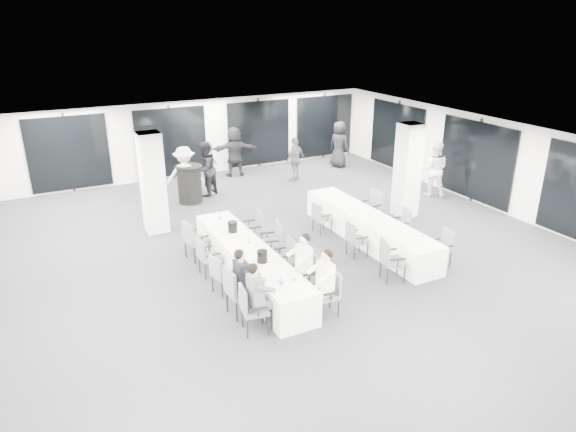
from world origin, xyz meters
The scene contains 43 objects.
room centered at (0.89, 1.11, 1.39)m, with size 14.04×16.04×2.84m.
column_left centered at (-2.80, 3.20, 1.40)m, with size 0.60×0.60×2.80m, color silver.
column_right centered at (4.20, 1.00, 1.40)m, with size 0.60×0.60×2.80m, color silver.
banquet_table_main centered at (-1.58, -0.59, 0.38)m, with size 0.90×5.00×0.75m, color white.
banquet_table_side centered at (2.04, -0.14, 0.38)m, with size 0.90×5.00×0.75m, color white.
cocktail_table centered at (-1.24, 5.08, 0.61)m, with size 0.88×0.88×1.21m.
chair_main_left_near centered at (-2.42, -2.60, 0.55)m, with size 0.56×0.60×0.97m.
chair_main_left_second centered at (-2.42, -1.94, 0.60)m, with size 0.56×0.62×1.04m.
chair_main_left_mid centered at (-2.41, -0.97, 0.51)m, with size 0.54×0.57×0.89m.
chair_main_left_fourth centered at (-2.41, -0.02, 0.53)m, with size 0.49×0.54×0.93m.
chair_main_left_far centered at (-2.42, 0.93, 0.57)m, with size 0.61×0.64×1.00m.
chair_main_right_near centered at (-0.75, -2.73, 0.53)m, with size 0.51×0.56×0.93m.
chair_main_right_second centered at (-0.75, -1.85, 0.54)m, with size 0.52×0.57×0.95m.
chair_main_right_mid centered at (-0.75, -0.82, 0.51)m, with size 0.48×0.53×0.89m.
chair_main_right_fourth centered at (-0.74, -0.09, 0.59)m, with size 0.63×0.66×1.03m.
chair_main_right_far centered at (-0.75, 0.99, 0.55)m, with size 0.53×0.57×0.96m.
chair_side_left_near centered at (1.20, -2.14, 0.56)m, with size 0.60×0.63×0.98m.
chair_side_left_mid centered at (1.21, -0.74, 0.51)m, with size 0.47×0.53×0.90m.
chair_side_left_far centered at (1.21, 0.97, 0.50)m, with size 0.47×0.52×0.87m.
chair_side_right_near centered at (2.86, -2.07, 0.50)m, with size 0.48×0.52×0.88m.
chair_side_right_mid centered at (2.86, -0.51, 0.52)m, with size 0.55×0.58×0.90m.
chair_side_right_far centered at (2.87, 0.84, 0.57)m, with size 0.58×0.62×1.00m.
seated_guest_a centered at (-2.25, -2.62, 0.81)m, with size 0.50×0.38×1.44m.
seated_guest_b centered at (-2.25, -1.93, 0.81)m, with size 0.50×0.38×1.44m.
seated_guest_c centered at (-0.91, -2.72, 0.81)m, with size 0.50×0.38×1.44m.
seated_guest_d centered at (-0.91, -1.85, 0.81)m, with size 0.50×0.38×1.44m.
standing_guest_a centered at (-0.29, 5.70, 1.01)m, with size 0.73×0.59×2.01m, color #525459.
standing_guest_b centered at (-0.57, 5.47, 1.04)m, with size 1.01×0.61×2.09m, color black.
standing_guest_c centered at (-1.34, 5.19, 1.03)m, with size 1.34×0.68×2.06m, color white.
standing_guest_d centered at (2.88, 5.61, 0.91)m, with size 1.07×0.60×1.82m, color #525459.
standing_guest_e centered at (5.30, 6.45, 1.03)m, with size 0.99×0.61×2.06m, color black.
standing_guest_f centered at (1.15, 7.17, 1.07)m, with size 1.96×0.75×2.13m, color black.
standing_guest_g centered at (-1.91, 6.52, 0.93)m, with size 0.68×0.55×1.85m, color black.
standing_guest_h centered at (6.20, 2.01, 1.04)m, with size 1.01×0.61×2.09m, color white.
ice_bucket_near centered at (-1.60, -1.35, 0.88)m, with size 0.23×0.23×0.26m, color black.
ice_bucket_far centered at (-1.56, 0.47, 0.88)m, with size 0.23×0.23×0.27m, color black.
water_bottle_a centered at (-1.71, -2.50, 0.86)m, with size 0.07×0.07×0.22m, color silver.
water_bottle_b centered at (-1.51, -0.43, 0.85)m, with size 0.06×0.06×0.19m, color silver.
water_bottle_c centered at (-1.59, 1.28, 0.85)m, with size 0.07×0.07×0.21m, color silver.
plate_a centered at (-1.67, -2.32, 0.76)m, with size 0.21×0.21×0.03m.
plate_b centered at (-1.38, -2.41, 0.76)m, with size 0.18×0.18×0.03m.
plate_c centered at (-1.44, -0.89, 0.76)m, with size 0.18×0.18×0.03m.
wine_glass centered at (-1.48, -2.45, 0.90)m, with size 0.07×0.07×0.20m.
Camera 1 is at (-5.60, -10.38, 5.66)m, focal length 32.00 mm.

